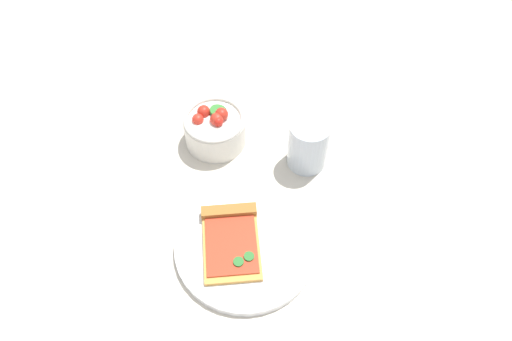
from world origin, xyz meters
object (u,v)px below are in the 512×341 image
(pizza_slice_main, at_px, (231,237))
(soda_glass, at_px, (308,146))
(plate, at_px, (246,246))
(salad_bowl, at_px, (215,128))

(pizza_slice_main, distance_m, soda_glass, 0.22)
(pizza_slice_main, bearing_deg, plate, -126.23)
(salad_bowl, relative_size, soda_glass, 1.16)
(salad_bowl, xyz_separation_m, soda_glass, (-0.09, -0.16, 0.01))
(plate, distance_m, pizza_slice_main, 0.03)
(soda_glass, bearing_deg, plate, 134.36)
(plate, xyz_separation_m, soda_glass, (0.15, -0.15, 0.04))
(plate, relative_size, pizza_slice_main, 1.58)
(soda_glass, bearing_deg, salad_bowl, 59.31)
(plate, height_order, soda_glass, soda_glass)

